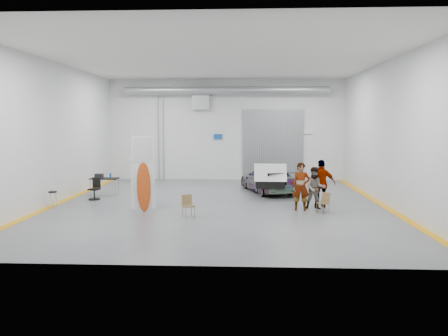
{
  "coord_description": "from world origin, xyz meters",
  "views": [
    {
      "loc": [
        1.07,
        -18.17,
        3.45
      ],
      "look_at": [
        0.21,
        0.39,
        1.5
      ],
      "focal_mm": 35.0,
      "sensor_mm": 36.0,
      "label": 1
    }
  ],
  "objects_px": {
    "surfboard_display": "(141,179)",
    "person_b": "(315,188)",
    "sedan_car": "(268,179)",
    "person_c": "(322,184)",
    "person_a": "(301,186)",
    "shop_stool": "(53,200)",
    "folding_chair_near": "(189,210)",
    "folding_chair_far": "(323,207)",
    "office_chair": "(95,190)",
    "work_table": "(103,178)"
  },
  "relations": [
    {
      "from": "person_b",
      "to": "folding_chair_far",
      "type": "distance_m",
      "value": 0.98
    },
    {
      "from": "person_b",
      "to": "work_table",
      "type": "height_order",
      "value": "person_b"
    },
    {
      "from": "person_c",
      "to": "office_chair",
      "type": "relative_size",
      "value": 2.04
    },
    {
      "from": "folding_chair_far",
      "to": "shop_stool",
      "type": "height_order",
      "value": "folding_chair_far"
    },
    {
      "from": "person_a",
      "to": "office_chair",
      "type": "bearing_deg",
      "value": 174.3
    },
    {
      "from": "sedan_car",
      "to": "person_a",
      "type": "height_order",
      "value": "person_a"
    },
    {
      "from": "person_a",
      "to": "folding_chair_far",
      "type": "distance_m",
      "value": 1.16
    },
    {
      "from": "person_b",
      "to": "shop_stool",
      "type": "xyz_separation_m",
      "value": [
        -10.53,
        -0.28,
        -0.5
      ]
    },
    {
      "from": "work_table",
      "to": "person_a",
      "type": "bearing_deg",
      "value": -19.75
    },
    {
      "from": "folding_chair_far",
      "to": "shop_stool",
      "type": "bearing_deg",
      "value": -133.82
    },
    {
      "from": "person_c",
      "to": "work_table",
      "type": "xyz_separation_m",
      "value": [
        -9.83,
        2.55,
        -0.16
      ]
    },
    {
      "from": "folding_chair_near",
      "to": "folding_chair_far",
      "type": "relative_size",
      "value": 1.04
    },
    {
      "from": "person_a",
      "to": "surfboard_display",
      "type": "height_order",
      "value": "surfboard_display"
    },
    {
      "from": "person_c",
      "to": "folding_chair_near",
      "type": "bearing_deg",
      "value": 16.99
    },
    {
      "from": "person_b",
      "to": "folding_chair_far",
      "type": "xyz_separation_m",
      "value": [
        0.18,
        -0.75,
        -0.6
      ]
    },
    {
      "from": "person_a",
      "to": "folding_chair_far",
      "type": "height_order",
      "value": "person_a"
    },
    {
      "from": "person_c",
      "to": "folding_chair_far",
      "type": "relative_size",
      "value": 2.49
    },
    {
      "from": "sedan_car",
      "to": "folding_chair_near",
      "type": "bearing_deg",
      "value": 44.53
    },
    {
      "from": "sedan_car",
      "to": "person_a",
      "type": "relative_size",
      "value": 2.27
    },
    {
      "from": "sedan_car",
      "to": "office_chair",
      "type": "xyz_separation_m",
      "value": [
        -7.87,
        -2.5,
        -0.2
      ]
    },
    {
      "from": "sedan_car",
      "to": "folding_chair_near",
      "type": "relative_size",
      "value": 5.3
    },
    {
      "from": "shop_stool",
      "to": "folding_chair_far",
      "type": "bearing_deg",
      "value": -2.49
    },
    {
      "from": "person_b",
      "to": "shop_stool",
      "type": "height_order",
      "value": "person_b"
    },
    {
      "from": "person_c",
      "to": "shop_stool",
      "type": "height_order",
      "value": "person_c"
    },
    {
      "from": "sedan_car",
      "to": "surfboard_display",
      "type": "relative_size",
      "value": 1.38
    },
    {
      "from": "person_a",
      "to": "shop_stool",
      "type": "xyz_separation_m",
      "value": [
        -9.93,
        -0.03,
        -0.61
      ]
    },
    {
      "from": "folding_chair_near",
      "to": "shop_stool",
      "type": "distance_m",
      "value": 5.86
    },
    {
      "from": "person_a",
      "to": "surfboard_display",
      "type": "distance_m",
      "value": 6.23
    },
    {
      "from": "person_b",
      "to": "work_table",
      "type": "bearing_deg",
      "value": 165.01
    },
    {
      "from": "person_a",
      "to": "folding_chair_near",
      "type": "xyz_separation_m",
      "value": [
        -4.25,
        -1.47,
        -0.69
      ]
    },
    {
      "from": "person_a",
      "to": "work_table",
      "type": "height_order",
      "value": "person_a"
    },
    {
      "from": "folding_chair_far",
      "to": "work_table",
      "type": "relative_size",
      "value": 0.6
    },
    {
      "from": "person_a",
      "to": "folding_chair_far",
      "type": "relative_size",
      "value": 2.42
    },
    {
      "from": "sedan_car",
      "to": "surfboard_display",
      "type": "xyz_separation_m",
      "value": [
        -5.14,
        -5.02,
        0.64
      ]
    },
    {
      "from": "folding_chair_near",
      "to": "folding_chair_far",
      "type": "height_order",
      "value": "folding_chair_near"
    },
    {
      "from": "folding_chair_far",
      "to": "work_table",
      "type": "xyz_separation_m",
      "value": [
        -9.7,
        3.7,
        0.57
      ]
    },
    {
      "from": "person_b",
      "to": "work_table",
      "type": "xyz_separation_m",
      "value": [
        -9.52,
        2.95,
        -0.03
      ]
    },
    {
      "from": "surfboard_display",
      "to": "folding_chair_near",
      "type": "relative_size",
      "value": 3.84
    },
    {
      "from": "surfboard_display",
      "to": "person_b",
      "type": "bearing_deg",
      "value": -12.72
    },
    {
      "from": "sedan_car",
      "to": "folding_chair_near",
      "type": "height_order",
      "value": "sedan_car"
    },
    {
      "from": "person_a",
      "to": "work_table",
      "type": "bearing_deg",
      "value": 167.23
    },
    {
      "from": "surfboard_display",
      "to": "shop_stool",
      "type": "relative_size",
      "value": 4.53
    },
    {
      "from": "person_a",
      "to": "surfboard_display",
      "type": "xyz_separation_m",
      "value": [
        -6.2,
        -0.51,
        0.32
      ]
    },
    {
      "from": "person_b",
      "to": "folding_chair_near",
      "type": "height_order",
      "value": "person_b"
    },
    {
      "from": "person_b",
      "to": "person_c",
      "type": "xyz_separation_m",
      "value": [
        0.31,
        0.39,
        0.13
      ]
    },
    {
      "from": "person_c",
      "to": "folding_chair_far",
      "type": "xyz_separation_m",
      "value": [
        -0.13,
        -1.14,
        -0.73
      ]
    },
    {
      "from": "sedan_car",
      "to": "person_c",
      "type": "height_order",
      "value": "person_c"
    },
    {
      "from": "person_a",
      "to": "person_c",
      "type": "xyz_separation_m",
      "value": [
        0.91,
        0.65,
        0.03
      ]
    },
    {
      "from": "surfboard_display",
      "to": "folding_chair_far",
      "type": "bearing_deg",
      "value": -19.0
    },
    {
      "from": "sedan_car",
      "to": "person_b",
      "type": "relative_size",
      "value": 2.55
    }
  ]
}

